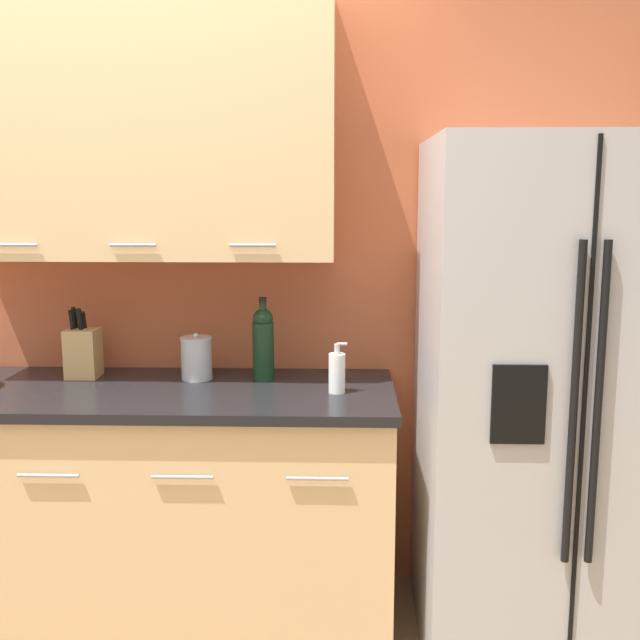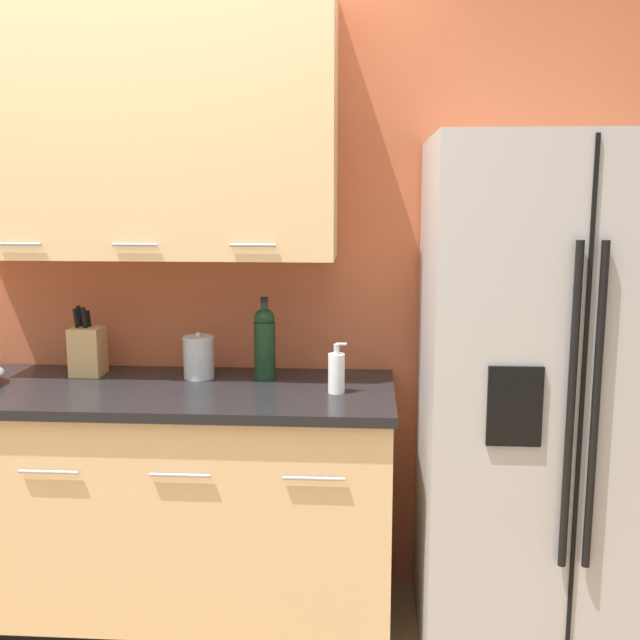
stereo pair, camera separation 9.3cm
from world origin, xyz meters
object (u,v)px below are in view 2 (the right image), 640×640
at_px(refrigerator, 550,402).
at_px(wine_bottle, 265,342).
at_px(steel_canister, 199,357).
at_px(soap_dispenser, 336,372).
at_px(knife_block, 88,350).

xyz_separation_m(refrigerator, wine_bottle, (-1.01, 0.19, 0.16)).
relative_size(refrigerator, wine_bottle, 5.68).
height_order(refrigerator, steel_canister, refrigerator).
distance_m(refrigerator, soap_dispenser, 0.74).
bearing_deg(wine_bottle, soap_dispenser, -32.26).
distance_m(wine_bottle, soap_dispenser, 0.33).
distance_m(knife_block, soap_dispenser, 0.98).
bearing_deg(knife_block, refrigerator, -7.25).
distance_m(knife_block, wine_bottle, 0.69).
bearing_deg(steel_canister, soap_dispenser, -18.73).
distance_m(refrigerator, steel_canister, 1.28).
bearing_deg(knife_block, soap_dispenser, -11.64).
bearing_deg(knife_block, steel_canister, -2.56).
xyz_separation_m(wine_bottle, steel_canister, (-0.25, 0.01, -0.06)).
xyz_separation_m(knife_block, soap_dispenser, (0.96, -0.20, -0.02)).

